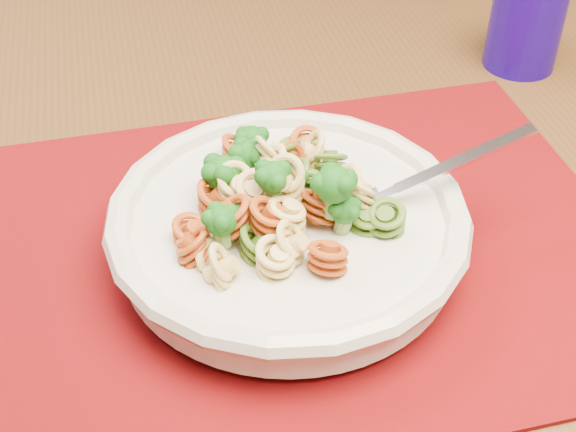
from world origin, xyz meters
TOP-DOWN VIEW (x-y plane):
  - dining_table at (0.01, 0.14)m, footprint 1.79×1.43m
  - placemat at (-0.01, -0.00)m, footprint 0.58×0.51m
  - pasta_bowl at (-0.02, -0.00)m, footprint 0.27×0.27m
  - pasta_broccoli_heap at (-0.02, -0.00)m, footprint 0.23×0.23m
  - fork at (0.03, -0.02)m, footprint 0.18×0.07m
  - tumbler at (0.33, 0.13)m, footprint 0.07×0.07m

SIDE VIEW (x-z plane):
  - dining_table at x=0.01m, z-range 0.29..1.06m
  - placemat at x=-0.01m, z-range 0.77..0.77m
  - pasta_bowl at x=-0.02m, z-range 0.78..0.83m
  - tumbler at x=0.33m, z-range 0.77..0.86m
  - fork at x=0.03m, z-range 0.78..0.85m
  - pasta_broccoli_heap at x=-0.02m, z-range 0.79..0.85m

